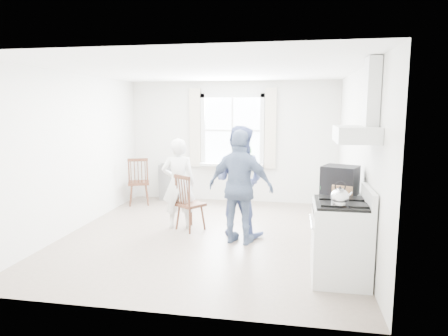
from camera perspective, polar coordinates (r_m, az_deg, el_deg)
room_shell at (r=6.26m, az=-2.35°, el=1.83°), size 4.62×5.12×2.64m
window_assembly at (r=8.64m, az=1.18°, el=4.79°), size 1.88×0.24×1.70m
range_hood at (r=4.77m, az=19.00°, el=6.50°), size 0.45×0.76×0.94m
shelf_unit at (r=8.98m, az=-7.82°, el=-1.98°), size 0.40×0.30×0.80m
gas_stove at (r=4.99m, az=16.35°, el=-9.88°), size 0.68×0.76×1.12m
kettle at (r=4.65m, az=16.21°, el=-4.06°), size 0.20×0.20×0.28m
low_cabinet at (r=5.68m, az=16.30°, el=-7.99°), size 0.50×0.55×0.90m
stereo_stack at (r=5.46m, az=16.24°, el=-1.71°), size 0.54×0.52×0.38m
cardboard_box at (r=5.31m, az=16.54°, el=-3.22°), size 0.28×0.22×0.16m
windsor_chair_a at (r=8.51m, az=-12.14°, el=-1.17°), size 0.55×0.54×1.02m
windsor_chair_b at (r=6.64m, az=-5.53°, el=-4.10°), size 0.55×0.55×0.96m
person_left at (r=6.78m, az=-6.52°, el=-2.23°), size 0.68×0.68×1.54m
person_mid at (r=6.37m, az=2.13°, el=-1.87°), size 1.08×1.08×1.76m
person_right at (r=5.97m, az=2.36°, el=-2.77°), size 1.21×1.21×1.72m
potted_plant at (r=8.54m, az=3.39°, el=1.83°), size 0.26×0.26×0.36m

